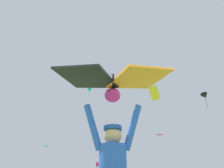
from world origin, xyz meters
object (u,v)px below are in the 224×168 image
at_px(distant_kite_teal_mid_left, 89,90).
at_px(marker_flag, 98,167).
at_px(distant_kite_magenta_high_right, 159,134).
at_px(distant_kite_purple_far_center, 111,74).
at_px(distant_kite_black_low_right, 204,96).
at_px(distant_kite_yellow_mid_right, 154,93).
at_px(held_stunt_kite, 112,82).
at_px(distant_kite_teal_high_left, 105,76).
at_px(distant_kite_teal_low_left, 46,146).

distance_m(distant_kite_teal_mid_left, marker_flag, 23.10).
height_order(distant_kite_magenta_high_right, distant_kite_purple_far_center, distant_kite_purple_far_center).
relative_size(distant_kite_magenta_high_right, distant_kite_purple_far_center, 1.09).
relative_size(distant_kite_purple_far_center, marker_flag, 0.44).
bearing_deg(distant_kite_black_low_right, distant_kite_yellow_mid_right, -151.52).
bearing_deg(distant_kite_magenta_high_right, distant_kite_teal_mid_left, 156.50).
height_order(held_stunt_kite, distant_kite_purple_far_center, distant_kite_purple_far_center).
relative_size(distant_kite_teal_high_left, marker_flag, 0.28).
height_order(distant_kite_black_low_right, distant_kite_purple_far_center, distant_kite_purple_far_center).
xyz_separation_m(distant_kite_magenta_high_right, distant_kite_teal_low_left, (-16.87, 8.72, 0.16)).
xyz_separation_m(distant_kite_teal_high_left, marker_flag, (0.40, -17.10, -14.88)).
xyz_separation_m(distant_kite_yellow_mid_right, distant_kite_teal_high_left, (-4.93, 10.58, 8.07)).
distance_m(distant_kite_teal_mid_left, distant_kite_black_low_right, 17.32).
relative_size(distant_kite_magenta_high_right, distant_kite_teal_low_left, 0.92).
bearing_deg(distant_kite_magenta_high_right, distant_kite_teal_high_left, 159.85).
distance_m(held_stunt_kite, distant_kite_teal_low_left, 32.40).
relative_size(distant_kite_teal_mid_left, distant_kite_teal_high_left, 3.07).
bearing_deg(held_stunt_kite, distant_kite_teal_high_left, 92.43).
bearing_deg(distant_kite_purple_far_center, distant_kite_teal_high_left, -98.18).
bearing_deg(marker_flag, distant_kite_black_low_right, 42.34).
relative_size(distant_kite_yellow_mid_right, distant_kite_teal_high_left, 3.00).
bearing_deg(distant_kite_black_low_right, distant_kite_purple_far_center, 127.93).
height_order(distant_kite_teal_low_left, distant_kite_purple_far_center, distant_kite_purple_far_center).
bearing_deg(marker_flag, held_stunt_kite, -84.91).
distance_m(held_stunt_kite, distant_kite_black_low_right, 21.25).
bearing_deg(distant_kite_teal_high_left, distant_kite_purple_far_center, 81.82).
xyz_separation_m(distant_kite_teal_mid_left, distant_kite_teal_low_left, (-7.23, 4.53, -8.06)).
relative_size(held_stunt_kite, distant_kite_yellow_mid_right, 1.12).
bearing_deg(held_stunt_kite, distant_kite_purple_far_center, 90.18).
bearing_deg(distant_kite_teal_mid_left, distant_kite_yellow_mid_right, -58.05).
relative_size(distant_kite_teal_mid_left, distant_kite_magenta_high_right, 1.77).
distance_m(held_stunt_kite, distant_kite_teal_mid_left, 28.77).
height_order(distant_kite_teal_high_left, distant_kite_black_low_right, distant_kite_teal_high_left).
xyz_separation_m(distant_kite_yellow_mid_right, distant_kite_purple_far_center, (-4.01, 17.00, 12.33)).
bearing_deg(marker_flag, distant_kite_magenta_high_right, 65.78).
relative_size(distant_kite_black_low_right, distant_kite_purple_far_center, 2.17).
bearing_deg(distant_kite_teal_mid_left, distant_kite_teal_high_left, -31.38).
bearing_deg(distant_kite_teal_low_left, distant_kite_teal_mid_left, -32.07).
height_order(distant_kite_teal_high_left, distant_kite_purple_far_center, distant_kite_purple_far_center).
xyz_separation_m(held_stunt_kite, distant_kite_yellow_mid_right, (3.91, 13.42, 6.19)).
xyz_separation_m(held_stunt_kite, distant_kite_black_low_right, (10.41, 16.94, 7.52)).
height_order(held_stunt_kite, distant_kite_yellow_mid_right, distant_kite_yellow_mid_right).
relative_size(distant_kite_black_low_right, marker_flag, 0.96).
distance_m(held_stunt_kite, marker_flag, 6.95).
relative_size(distant_kite_teal_mid_left, distant_kite_teal_low_left, 1.63).
height_order(distant_kite_teal_mid_left, distant_kite_purple_far_center, distant_kite_purple_far_center).
bearing_deg(marker_flag, distant_kite_teal_low_left, 113.92).
relative_size(distant_kite_teal_mid_left, distant_kite_black_low_right, 0.89).
distance_m(distant_kite_black_low_right, distant_kite_teal_low_left, 25.30).
distance_m(distant_kite_black_low_right, distant_kite_purple_far_center, 20.32).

